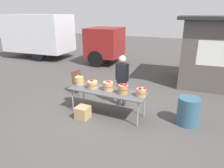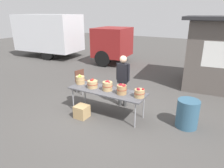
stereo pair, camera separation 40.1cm
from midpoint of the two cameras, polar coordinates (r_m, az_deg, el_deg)
name	(u,v)px [view 1 (the left image)]	position (r m, az deg, el deg)	size (l,w,h in m)	color
ground_plane	(108,114)	(6.10, -3.14, -8.43)	(40.00, 40.00, 0.00)	#474442
market_table	(108,92)	(5.80, -3.27, -2.23)	(2.30, 0.76, 0.75)	#4C4C51
apple_basket_green_0	(79,80)	(6.32, -11.08, 0.97)	(0.29, 0.29, 0.30)	tan
apple_basket_red_0	(92,84)	(5.97, -7.49, -0.10)	(0.32, 0.32, 0.26)	tan
apple_basket_red_1	(108,86)	(5.74, -3.11, -0.55)	(0.30, 0.30, 0.31)	tan
apple_basket_red_2	(123,89)	(5.50, 1.06, -1.40)	(0.29, 0.29, 0.30)	#A87F51
apple_basket_red_3	(141,92)	(5.37, 6.19, -2.32)	(0.29, 0.29, 0.27)	tan
vendor_adult	(122,77)	(6.25, 1.07, 1.98)	(0.43, 0.25, 1.65)	#3F3F3F
box_truck	(53,35)	(13.68, -17.32, 13.02)	(7.86, 2.80, 2.75)	silver
food_kiosk	(221,52)	(9.14, 27.39, 8.14)	(3.78, 3.24, 2.74)	#59514C
folding_chair	(78,80)	(7.53, -11.00, 1.02)	(0.49, 0.49, 0.86)	brown
trash_barrel	(188,111)	(5.71, 18.87, -7.33)	(0.56, 0.56, 0.76)	#335972
produce_crate	(83,113)	(5.86, -10.25, -7.99)	(0.36, 0.36, 0.36)	tan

